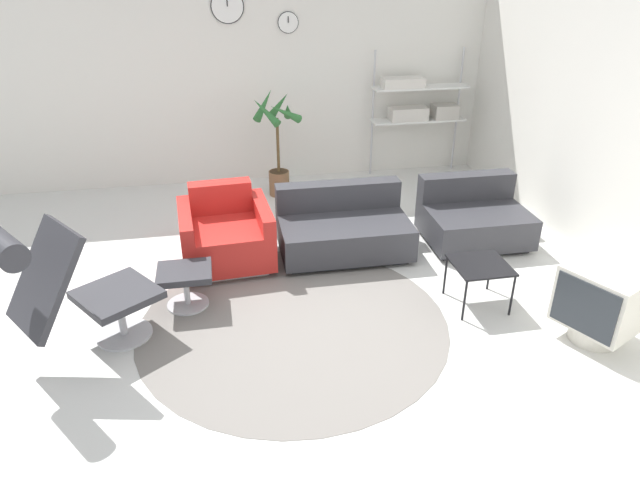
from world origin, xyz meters
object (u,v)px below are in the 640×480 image
at_px(couch_second, 473,219).
at_px(potted_plant, 278,148).
at_px(crt_television, 601,302).
at_px(shelf_unit, 417,104).
at_px(ottoman, 185,279).
at_px(couch_low, 343,229).
at_px(lounge_chair, 63,280).
at_px(side_table, 480,268).
at_px(armchair_red, 226,236).

xyz_separation_m(couch_second, potted_plant, (-1.87, 1.62, 0.38)).
bearing_deg(couch_second, crt_television, 97.15).
bearing_deg(potted_plant, shelf_unit, 12.23).
xyz_separation_m(ottoman, crt_television, (3.17, -1.09, 0.09)).
height_order(couch_low, couch_second, same).
bearing_deg(couch_second, lounge_chair, 19.65).
xyz_separation_m(crt_television, potted_plant, (-2.09, 3.45, 0.27)).
xyz_separation_m(lounge_chair, ottoman, (0.79, 0.57, -0.42)).
bearing_deg(side_table, shelf_unit, 80.97).
relative_size(lounge_chair, potted_plant, 0.90).
bearing_deg(lounge_chair, side_table, 56.41).
height_order(ottoman, shelf_unit, shelf_unit).
bearing_deg(side_table, ottoman, 169.92).
bearing_deg(potted_plant, armchair_red, -113.52).
bearing_deg(lounge_chair, shelf_unit, 95.62).
bearing_deg(couch_second, couch_low, 0.16).
bearing_deg(armchair_red, side_table, 146.84).
bearing_deg(potted_plant, couch_second, -40.94).
bearing_deg(armchair_red, couch_low, 176.61).
bearing_deg(potted_plant, side_table, -63.58).
distance_m(couch_low, crt_television, 2.45).
xyz_separation_m(couch_second, crt_television, (0.22, -1.83, 0.11)).
bearing_deg(crt_television, ottoman, 44.96).
height_order(armchair_red, side_table, armchair_red).
bearing_deg(couch_second, armchair_red, 0.54).
bearing_deg(potted_plant, crt_television, -58.80).
relative_size(couch_low, crt_television, 1.82).
bearing_deg(shelf_unit, crt_television, -87.24).
xyz_separation_m(couch_low, side_table, (0.93, -1.18, 0.12)).
distance_m(ottoman, potted_plant, 2.62).
height_order(couch_low, side_table, couch_low).
distance_m(couch_low, couch_second, 1.41).
bearing_deg(shelf_unit, couch_second, -90.91).
xyz_separation_m(couch_second, side_table, (-0.48, -1.18, 0.12)).
bearing_deg(couch_low, lounge_chair, 29.72).
height_order(crt_television, shelf_unit, shelf_unit).
bearing_deg(lounge_chair, couch_low, 83.46).
bearing_deg(couch_low, armchair_red, 1.00).
height_order(couch_second, shelf_unit, shelf_unit).
xyz_separation_m(couch_low, shelf_unit, (1.44, 2.03, 0.73)).
xyz_separation_m(ottoman, side_table, (2.48, -0.44, 0.11)).
xyz_separation_m(armchair_red, couch_low, (1.18, 0.01, -0.04)).
bearing_deg(couch_low, shelf_unit, -124.99).
relative_size(armchair_red, couch_low, 0.70).
bearing_deg(ottoman, shelf_unit, 42.90).
distance_m(armchair_red, shelf_unit, 3.39).
height_order(crt_television, potted_plant, potted_plant).
distance_m(ottoman, crt_television, 3.36).
relative_size(couch_second, side_table, 2.24).
distance_m(armchair_red, couch_second, 2.58).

